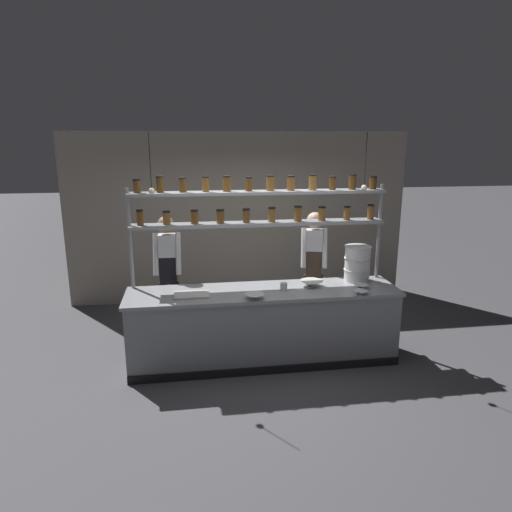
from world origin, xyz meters
TOP-DOWN VIEW (x-y plane):
  - ground_plane at (0.00, 0.00)m, footprint 40.00×40.00m
  - back_wall at (0.00, 2.41)m, footprint 5.69×0.12m
  - prep_counter at (0.00, -0.00)m, footprint 3.29×0.76m
  - spice_shelf_unit at (0.01, 0.33)m, footprint 3.18×0.28m
  - chef_left at (-1.16, 0.77)m, footprint 0.37×0.30m
  - chef_center at (0.84, 0.82)m, footprint 0.41×0.34m
  - container_stack at (1.25, 0.22)m, footprint 0.34×0.34m
  - cutting_board at (-0.86, -0.08)m, footprint 0.40×0.26m
  - prep_bowl_near_left at (0.61, 0.05)m, footprint 0.29×0.29m
  - prep_bowl_center_front at (1.10, -0.32)m, footprint 0.17×0.17m
  - prep_bowl_center_back at (-0.15, -0.29)m, footprint 0.23×0.23m
  - prep_bowl_near_right at (1.19, -0.10)m, footprint 0.18×0.18m
  - serving_cup_front at (0.24, -0.05)m, footprint 0.09×0.09m
  - pendant_light_row at (-0.03, 0.00)m, footprint 2.52×0.07m

SIDE VIEW (x-z plane):
  - ground_plane at x=0.00m, z-range 0.00..0.00m
  - prep_counter at x=0.00m, z-range 0.00..0.92m
  - cutting_board at x=-0.86m, z-range 0.92..0.94m
  - prep_bowl_center_front at x=1.10m, z-range 0.92..0.97m
  - prep_bowl_near_right at x=1.19m, z-range 0.92..0.97m
  - prep_bowl_center_back at x=-0.15m, z-range 0.92..0.98m
  - prep_bowl_near_left at x=0.61m, z-range 0.92..1.00m
  - serving_cup_front at x=0.24m, z-range 0.92..1.02m
  - chef_center at x=0.84m, z-range 0.14..1.86m
  - chef_left at x=-1.16m, z-range 0.14..1.87m
  - container_stack at x=1.25m, z-range 0.92..1.38m
  - back_wall at x=0.00m, z-range 0.00..2.82m
  - spice_shelf_unit at x=0.01m, z-range 0.71..2.98m
  - pendant_light_row at x=-0.03m, z-range 1.83..2.50m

